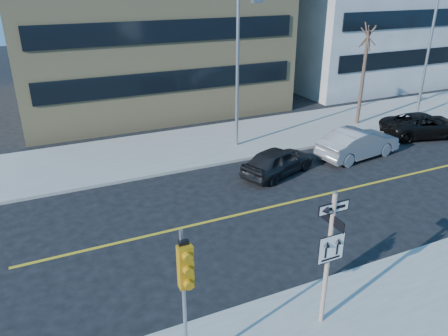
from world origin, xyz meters
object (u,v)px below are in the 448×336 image
sign_pole (329,252)px  streetlight_a (240,64)px  street_tree_west (368,39)px  parked_car_a (278,161)px  traffic_signal (185,278)px  parked_car_b (358,143)px  streetlight_b (432,48)px  parked_car_c (425,125)px

sign_pole → streetlight_a: bearing=73.2°
sign_pole → streetlight_a: 14.05m
street_tree_west → parked_car_a: bearing=-153.0°
traffic_signal → parked_car_a: traffic_signal is taller
traffic_signal → streetlight_a: size_ratio=0.50×
traffic_signal → parked_car_b: 16.54m
sign_pole → street_tree_west: size_ratio=0.64×
streetlight_b → street_tree_west: 5.09m
parked_car_a → parked_car_c: bearing=-104.1°
parked_car_a → parked_car_b: (5.12, 0.14, 0.09)m
sign_pole → traffic_signal: bearing=-177.9°
traffic_signal → streetlight_b: streetlight_b is taller
streetlight_a → streetlight_b: (14.00, 0.00, 0.00)m
traffic_signal → parked_car_c: bearing=28.7°
sign_pole → parked_car_c: sign_pole is taller
streetlight_a → parked_car_b: bearing=-35.8°
traffic_signal → parked_car_b: (13.29, 9.60, -2.23)m
parked_car_c → traffic_signal: bearing=134.4°
streetlight_b → sign_pole: bearing=-143.6°
parked_car_b → streetlight_a: bearing=46.8°
streetlight_b → parked_car_b: bearing=-156.3°
street_tree_west → traffic_signal: bearing=-140.6°
sign_pole → parked_car_b: bearing=45.5°
parked_car_b → streetlight_b: (8.71, 3.82, 3.96)m
sign_pole → parked_car_a: size_ratio=0.99×
street_tree_west → sign_pole: bearing=-133.3°
parked_car_a → streetlight_a: bearing=-17.1°
traffic_signal → streetlight_b: bearing=31.4°
sign_pole → parked_car_a: 10.35m
streetlight_a → traffic_signal: bearing=-120.8°
street_tree_west → streetlight_b: bearing=-6.2°
parked_car_a → street_tree_west: street_tree_west is taller
parked_car_b → streetlight_a: size_ratio=0.60×
streetlight_b → street_tree_west: (-5.00, 0.54, 0.77)m
parked_car_c → streetlight_b: 5.71m
parked_car_a → street_tree_west: (8.83, 4.51, 4.82)m
streetlight_b → traffic_signal: bearing=-148.6°
sign_pole → traffic_signal: (-4.00, -0.15, 0.59)m
parked_car_a → streetlight_a: size_ratio=0.51×
sign_pole → streetlight_a: streetlight_a is taller
traffic_signal → street_tree_west: size_ratio=0.63×
traffic_signal → parked_car_a: 12.71m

